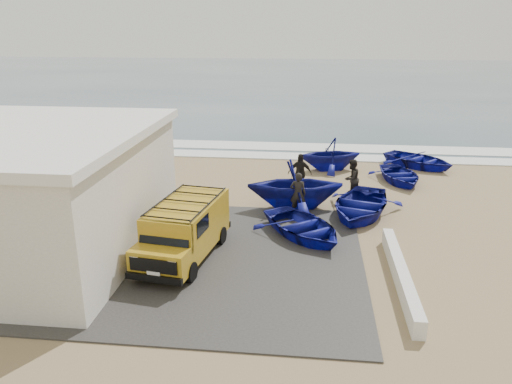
{
  "coord_description": "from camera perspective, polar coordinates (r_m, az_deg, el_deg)",
  "views": [
    {
      "loc": [
        2.1,
        -17.06,
        7.58
      ],
      "look_at": [
        0.02,
        1.67,
        1.2
      ],
      "focal_mm": 35.0,
      "sensor_mm": 36.0,
      "label": 1
    }
  ],
  "objects": [
    {
      "name": "fisherman_middle",
      "position": [
        23.08,
        10.87,
        1.52
      ],
      "size": [
        1.08,
        1.1,
        1.79
      ],
      "primitive_type": "imported",
      "rotation": [
        0.0,
        0.0,
        -2.28
      ],
      "color": "black",
      "rests_on": "ground"
    },
    {
      "name": "ground",
      "position": [
        18.79,
        -0.61,
        -5.09
      ],
      "size": [
        160.0,
        160.0,
        0.0
      ],
      "primitive_type": "plane",
      "color": "#947C56"
    },
    {
      "name": "surf_line",
      "position": [
        30.1,
        2.15,
        4.16
      ],
      "size": [
        180.0,
        1.6,
        0.06
      ],
      "primitive_type": "cube",
      "color": "white",
      "rests_on": "ground"
    },
    {
      "name": "ocean",
      "position": [
        73.49,
        4.79,
        12.71
      ],
      "size": [
        180.0,
        88.0,
        0.01
      ],
      "primitive_type": "cube",
      "color": "#385166",
      "rests_on": "ground"
    },
    {
      "name": "fisherman_back",
      "position": [
        23.38,
        5.03,
        2.13
      ],
      "size": [
        1.14,
        0.56,
        1.89
      ],
      "primitive_type": "imported",
      "rotation": [
        0.0,
        0.0,
        0.09
      ],
      "color": "black",
      "rests_on": "ground"
    },
    {
      "name": "fisherman_front",
      "position": [
        20.67,
        4.82,
        -0.2
      ],
      "size": [
        0.68,
        0.47,
        1.82
      ],
      "primitive_type": "imported",
      "rotation": [
        0.0,
        0.0,
        3.09
      ],
      "color": "black",
      "rests_on": "ground"
    },
    {
      "name": "boat_far_left",
      "position": [
        27.34,
        8.45,
        4.32
      ],
      "size": [
        4.02,
        3.7,
        1.77
      ],
      "primitive_type": "imported",
      "rotation": [
        0.0,
        0.0,
        -1.3
      ],
      "color": "navy",
      "rests_on": "ground"
    },
    {
      "name": "surf_wash",
      "position": [
        32.52,
        2.48,
        5.24
      ],
      "size": [
        180.0,
        2.2,
        0.04
      ],
      "primitive_type": "cube",
      "color": "white",
      "rests_on": "ground"
    },
    {
      "name": "boat_near_right",
      "position": [
        21.1,
        11.79,
        -1.44
      ],
      "size": [
        4.3,
        5.14,
        0.91
      ],
      "primitive_type": "imported",
      "rotation": [
        0.0,
        0.0,
        -0.29
      ],
      "color": "navy",
      "rests_on": "ground"
    },
    {
      "name": "boat_mid_left",
      "position": [
        21.32,
        4.52,
        0.87
      ],
      "size": [
        4.56,
        4.09,
        2.15
      ],
      "primitive_type": "imported",
      "rotation": [
        0.0,
        0.0,
        1.72
      ],
      "color": "navy",
      "rests_on": "ground"
    },
    {
      "name": "parapet",
      "position": [
        16.11,
        16.2,
        -9.07
      ],
      "size": [
        0.35,
        6.0,
        0.55
      ],
      "primitive_type": "cube",
      "color": "silver",
      "rests_on": "ground"
    },
    {
      "name": "boat_mid_right",
      "position": [
        26.04,
        16.09,
        1.86
      ],
      "size": [
        3.18,
        3.96,
        0.73
      ],
      "primitive_type": "imported",
      "rotation": [
        0.0,
        0.0,
        0.21
      ],
      "color": "navy",
      "rests_on": "ground"
    },
    {
      "name": "van",
      "position": [
        16.96,
        -8.14,
        -4.11
      ],
      "size": [
        2.46,
        4.81,
        1.97
      ],
      "rotation": [
        0.0,
        0.0,
        -0.15
      ],
      "color": "#B68E1B",
      "rests_on": "ground"
    },
    {
      "name": "slab",
      "position": [
        17.34,
        -8.05,
        -7.32
      ],
      "size": [
        12.0,
        10.0,
        0.05
      ],
      "primitive_type": "cube",
      "color": "#393634",
      "rests_on": "ground"
    },
    {
      "name": "boat_far_right",
      "position": [
        29.13,
        18.1,
        3.52
      ],
      "size": [
        4.87,
        4.81,
        0.83
      ],
      "primitive_type": "imported",
      "rotation": [
        0.0,
        0.0,
        0.83
      ],
      "color": "navy",
      "rests_on": "ground"
    },
    {
      "name": "building",
      "position": [
        18.66,
        -24.95,
        0.03
      ],
      "size": [
        8.4,
        9.4,
        4.3
      ],
      "color": "silver",
      "rests_on": "ground"
    },
    {
      "name": "boat_near_left",
      "position": [
        18.67,
        5.39,
        -3.96
      ],
      "size": [
        4.64,
        4.88,
        0.82
      ],
      "primitive_type": "imported",
      "rotation": [
        0.0,
        0.0,
        0.64
      ],
      "color": "navy",
      "rests_on": "ground"
    }
  ]
}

